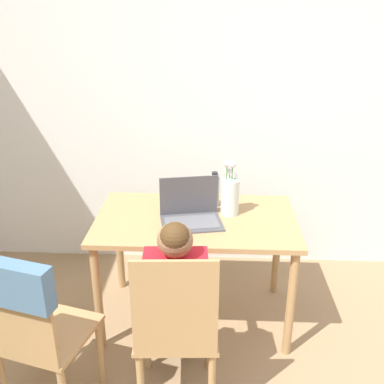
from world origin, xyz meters
name	(u,v)px	position (x,y,z in m)	size (l,w,h in m)	color
wall_back	(242,103)	(0.00, 2.23, 1.25)	(6.40, 0.05, 2.50)	white
dining_table	(196,231)	(-0.29, 1.46, 0.63)	(1.20, 0.72, 0.72)	tan
chair_occupied	(176,330)	(-0.36, 0.75, 0.47)	(0.42, 0.42, 0.92)	tan
chair_spare	(27,315)	(-1.01, 0.64, 0.62)	(0.50, 0.52, 0.93)	tan
person_seated	(176,287)	(-0.37, 0.88, 0.62)	(0.33, 0.44, 1.01)	red
laptop	(190,211)	(-0.33, 1.42, 0.78)	(0.39, 0.31, 0.26)	#4C4C51
flower_vase	(230,195)	(-0.09, 1.52, 0.84)	(0.11, 0.11, 0.35)	silver
water_bottle	(214,190)	(-0.19, 1.64, 0.82)	(0.06, 0.06, 0.22)	silver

